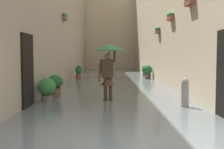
{
  "coord_description": "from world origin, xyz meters",
  "views": [
    {
      "loc": [
        0.21,
        4.51,
        1.59
      ],
      "look_at": [
        0.09,
        -5.48,
        0.9
      ],
      "focal_mm": 46.09,
      "sensor_mm": 36.0,
      "label": 1
    }
  ],
  "objects_px": {
    "person_wading": "(109,59)",
    "potted_plant_near_right": "(79,72)",
    "potted_plant_far_right": "(55,85)",
    "potted_plant_mid_right": "(47,89)",
    "potted_plant_mid_left": "(144,71)",
    "mooring_bollard": "(185,93)",
    "potted_plant_near_left": "(148,71)"
  },
  "relations": [
    {
      "from": "potted_plant_near_left",
      "to": "person_wading",
      "type": "bearing_deg",
      "value": 73.84
    },
    {
      "from": "potted_plant_mid_left",
      "to": "potted_plant_far_right",
      "type": "height_order",
      "value": "potted_plant_far_right"
    },
    {
      "from": "potted_plant_mid_right",
      "to": "potted_plant_near_right",
      "type": "bearing_deg",
      "value": -91.25
    },
    {
      "from": "person_wading",
      "to": "potted_plant_near_left",
      "type": "relative_size",
      "value": 2.19
    },
    {
      "from": "potted_plant_near_right",
      "to": "mooring_bollard",
      "type": "bearing_deg",
      "value": 113.75
    },
    {
      "from": "potted_plant_near_right",
      "to": "potted_plant_mid_right",
      "type": "relative_size",
      "value": 1.13
    },
    {
      "from": "potted_plant_far_right",
      "to": "potted_plant_near_right",
      "type": "xyz_separation_m",
      "value": [
        -0.11,
        -7.21,
        0.01
      ]
    },
    {
      "from": "potted_plant_far_right",
      "to": "person_wading",
      "type": "bearing_deg",
      "value": 158.86
    },
    {
      "from": "potted_plant_mid_right",
      "to": "potted_plant_mid_left",
      "type": "bearing_deg",
      "value": -112.54
    },
    {
      "from": "potted_plant_far_right",
      "to": "potted_plant_mid_right",
      "type": "relative_size",
      "value": 1.03
    },
    {
      "from": "potted_plant_far_right",
      "to": "potted_plant_mid_right",
      "type": "bearing_deg",
      "value": 86.08
    },
    {
      "from": "potted_plant_mid_left",
      "to": "potted_plant_near_right",
      "type": "height_order",
      "value": "potted_plant_near_right"
    },
    {
      "from": "potted_plant_mid_left",
      "to": "mooring_bollard",
      "type": "height_order",
      "value": "mooring_bollard"
    },
    {
      "from": "potted_plant_near_left",
      "to": "potted_plant_far_right",
      "type": "xyz_separation_m",
      "value": [
        4.46,
        7.85,
        -0.03
      ]
    },
    {
      "from": "person_wading",
      "to": "potted_plant_mid_right",
      "type": "xyz_separation_m",
      "value": [
        2.04,
        0.31,
        -0.98
      ]
    },
    {
      "from": "potted_plant_far_right",
      "to": "mooring_bollard",
      "type": "xyz_separation_m",
      "value": [
        -4.2,
        2.09,
        -0.05
      ]
    },
    {
      "from": "potted_plant_near_right",
      "to": "potted_plant_mid_right",
      "type": "height_order",
      "value": "potted_plant_near_right"
    },
    {
      "from": "potted_plant_mid_right",
      "to": "potted_plant_near_left",
      "type": "bearing_deg",
      "value": -116.94
    },
    {
      "from": "potted_plant_mid_right",
      "to": "mooring_bollard",
      "type": "height_order",
      "value": "mooring_bollard"
    },
    {
      "from": "potted_plant_mid_left",
      "to": "potted_plant_far_right",
      "type": "bearing_deg",
      "value": 65.68
    },
    {
      "from": "potted_plant_mid_right",
      "to": "mooring_bollard",
      "type": "xyz_separation_m",
      "value": [
        -4.27,
        1.03,
        -0.02
      ]
    },
    {
      "from": "person_wading",
      "to": "mooring_bollard",
      "type": "bearing_deg",
      "value": 149.22
    },
    {
      "from": "person_wading",
      "to": "potted_plant_near_right",
      "type": "relative_size",
      "value": 2.15
    },
    {
      "from": "person_wading",
      "to": "potted_plant_far_right",
      "type": "xyz_separation_m",
      "value": [
        1.96,
        -0.76,
        -0.96
      ]
    },
    {
      "from": "potted_plant_near_right",
      "to": "mooring_bollard",
      "type": "distance_m",
      "value": 10.16
    },
    {
      "from": "person_wading",
      "to": "potted_plant_near_right",
      "type": "xyz_separation_m",
      "value": [
        1.86,
        -7.97,
        -0.95
      ]
    },
    {
      "from": "potted_plant_mid_left",
      "to": "potted_plant_far_right",
      "type": "distance_m",
      "value": 10.96
    },
    {
      "from": "potted_plant_far_right",
      "to": "potted_plant_near_right",
      "type": "height_order",
      "value": "potted_plant_near_right"
    },
    {
      "from": "potted_plant_near_right",
      "to": "mooring_bollard",
      "type": "xyz_separation_m",
      "value": [
        -4.09,
        9.3,
        -0.06
      ]
    },
    {
      "from": "mooring_bollard",
      "to": "potted_plant_near_right",
      "type": "bearing_deg",
      "value": -66.25
    },
    {
      "from": "person_wading",
      "to": "potted_plant_near_right",
      "type": "bearing_deg",
      "value": -76.89
    },
    {
      "from": "potted_plant_near_left",
      "to": "potted_plant_mid_right",
      "type": "relative_size",
      "value": 1.11
    }
  ]
}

